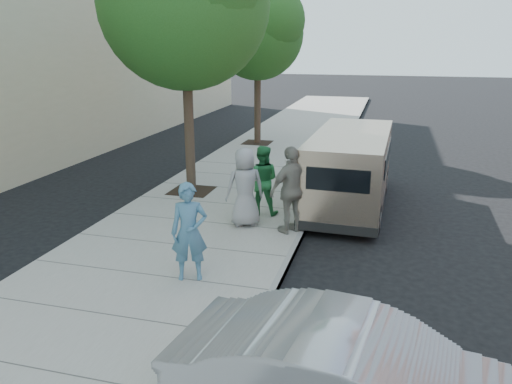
% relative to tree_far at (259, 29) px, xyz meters
% --- Properties ---
extents(ground, '(120.00, 120.00, 0.00)m').
position_rel_tree_far_xyz_m(ground, '(2.25, -10.00, -4.88)').
color(ground, black).
rests_on(ground, ground).
extents(sidewalk, '(5.00, 60.00, 0.15)m').
position_rel_tree_far_xyz_m(sidewalk, '(1.25, -10.00, -4.81)').
color(sidewalk, gray).
rests_on(sidewalk, ground).
extents(curb_face, '(0.12, 60.00, 0.16)m').
position_rel_tree_far_xyz_m(curb_face, '(3.69, -10.00, -4.81)').
color(curb_face, gray).
rests_on(curb_face, ground).
extents(tree_far, '(3.92, 3.80, 6.49)m').
position_rel_tree_far_xyz_m(tree_far, '(0.00, 0.00, 0.00)').
color(tree_far, black).
rests_on(tree_far, sidewalk).
extents(parking_meter, '(0.31, 0.21, 1.42)m').
position_rel_tree_far_xyz_m(parking_meter, '(3.50, -8.96, -3.71)').
color(parking_meter, gray).
rests_on(parking_meter, sidewalk).
extents(van, '(2.04, 5.68, 2.08)m').
position_rel_tree_far_xyz_m(van, '(4.56, -7.42, -3.78)').
color(van, '#CAAD91').
rests_on(van, ground).
extents(person_officer, '(0.78, 0.64, 1.85)m').
position_rel_tree_far_xyz_m(person_officer, '(2.11, -12.92, -3.81)').
color(person_officer, teal).
rests_on(person_officer, sidewalk).
extents(person_green_shirt, '(0.92, 0.75, 1.78)m').
position_rel_tree_far_xyz_m(person_green_shirt, '(2.48, -9.03, -3.84)').
color(person_green_shirt, '#2A8041').
rests_on(person_green_shirt, sidewalk).
extents(person_gray_shirt, '(1.11, 0.99, 1.90)m').
position_rel_tree_far_xyz_m(person_gray_shirt, '(2.30, -9.94, -3.78)').
color(person_gray_shirt, gray).
rests_on(person_gray_shirt, sidewalk).
extents(person_striped_polo, '(1.15, 1.22, 2.03)m').
position_rel_tree_far_xyz_m(person_striped_polo, '(3.45, -10.10, -3.72)').
color(person_striped_polo, gray).
rests_on(person_striped_polo, sidewalk).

